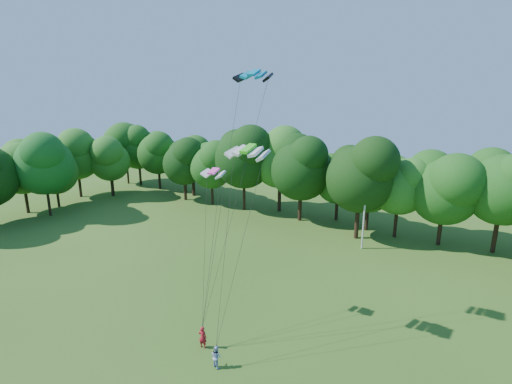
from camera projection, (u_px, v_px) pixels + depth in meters
The scene contains 9 objects.
utility_pole at pixel (364, 215), 46.36m from camera, with size 1.58×0.49×8.08m.
kite_flyer_left at pixel (203, 337), 29.37m from camera, with size 0.64×0.42×1.74m, color #A91523.
kite_flyer_right at pixel (216, 356), 27.38m from camera, with size 0.79×0.62×1.63m, color #9BACD8.
kite_teal at pixel (254, 73), 28.72m from camera, with size 2.90×1.53×0.55m.
kite_green at pixel (248, 149), 27.99m from camera, with size 3.12×1.43×0.58m.
kite_pink at pixel (214, 171), 31.07m from camera, with size 1.96×1.04×0.42m.
tree_back_west at pixel (192, 157), 68.28m from camera, with size 7.62×7.62×11.08m.
tree_back_center at pixel (360, 175), 48.54m from camera, with size 9.09×9.09×13.22m.
tree_flank_west at pixel (43, 160), 57.20m from camera, with size 9.17×9.17×13.34m.
Camera 1 is at (16.80, -14.43, 18.87)m, focal length 28.00 mm.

